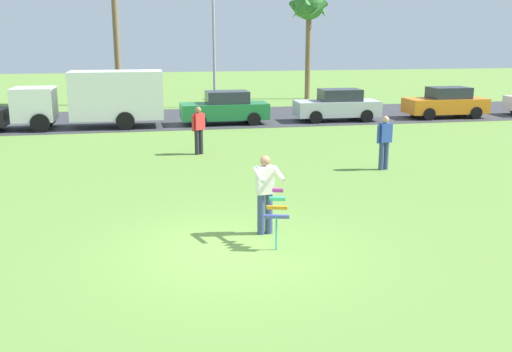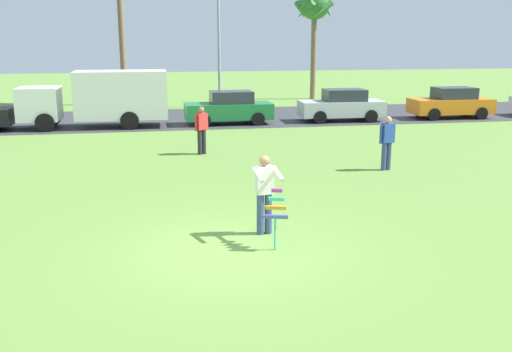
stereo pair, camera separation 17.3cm
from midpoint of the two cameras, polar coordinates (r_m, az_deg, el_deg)
ground_plane at (r=11.67m, az=-2.09°, el=-7.34°), size 120.00×120.00×0.00m
road_strip at (r=30.49m, az=-7.45°, el=5.66°), size 120.00×8.00×0.01m
person_kite_flyer at (r=12.31m, az=1.27°, el=-1.55°), size 0.59×0.69×1.73m
kite_held at (r=11.60m, az=2.39°, el=-3.36°), size 0.53×0.71×1.17m
parked_truck_white_box at (r=27.97m, az=-14.67°, el=7.53°), size 6.72×2.17×2.62m
parked_car_green at (r=28.23m, az=-2.50°, el=6.71°), size 4.22×1.88×1.60m
parked_car_silver at (r=29.57m, az=8.65°, el=6.88°), size 4.25×1.94×1.60m
parked_car_orange at (r=32.01m, az=18.88°, el=6.81°), size 4.22×1.87×1.60m
palm_tree_centre_far at (r=39.91m, az=5.93°, el=16.20°), size 2.58×2.71×7.33m
streetlight_pole at (r=35.11m, az=-3.58°, el=13.33°), size 0.24×1.65×7.00m
person_walker_near at (r=18.82m, az=13.08°, el=3.36°), size 0.56×0.29×1.73m
person_walker_far at (r=20.94m, az=-5.17°, el=4.67°), size 0.51×0.37×1.73m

